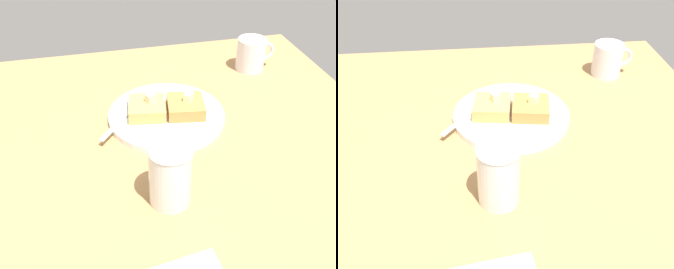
{
  "view_description": "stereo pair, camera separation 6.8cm",
  "coord_description": "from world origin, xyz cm",
  "views": [
    {
      "loc": [
        -13.13,
        -53.28,
        49.04
      ],
      "look_at": [
        -1.0,
        -1.09,
        7.17
      ],
      "focal_mm": 40.0,
      "sensor_mm": 36.0,
      "label": 1
    },
    {
      "loc": [
        -6.43,
        -54.39,
        49.04
      ],
      "look_at": [
        -1.0,
        -1.09,
        7.17
      ],
      "focal_mm": 40.0,
      "sensor_mm": 36.0,
      "label": 2
    }
  ],
  "objects": [
    {
      "name": "butter_pat_secondary",
      "position": [
        5.8,
        9.66,
        7.63
      ],
      "size": [
        2.35,
        2.36,
        1.76
      ],
      "primitive_type": "cube",
      "rotation": [
        0.0,
        0.0,
        0.85
      ],
      "color": "#F0F1C2",
      "rests_on": "toast_slice_middle"
    },
    {
      "name": "toast_slice_left",
      "position": [
        -2.71,
        10.8,
        5.4
      ],
      "size": [
        8.68,
        8.96,
        2.71
      ],
      "primitive_type": "cube",
      "rotation": [
        0.0,
        0.0,
        -0.15
      ],
      "color": "tan",
      "rests_on": "plate"
    },
    {
      "name": "fork",
      "position": [
        -7.43,
        10.64,
        4.22
      ],
      "size": [
        11.06,
        13.43,
        0.36
      ],
      "color": "silver",
      "rests_on": "plate"
    },
    {
      "name": "table_surface",
      "position": [
        0.0,
        0.0,
        1.34
      ],
      "size": [
        90.9,
        90.9,
        2.67
      ],
      "primitive_type": "cube",
      "color": "#AA7D4C",
      "rests_on": "ground"
    },
    {
      "name": "butter_pat_primary",
      "position": [
        -1.94,
        11.04,
        7.63
      ],
      "size": [
        2.24,
        2.15,
        1.76
      ],
      "primitive_type": "cube",
      "rotation": [
        0.0,
        0.0,
        0.41
      ],
      "color": "beige",
      "rests_on": "toast_slice_left"
    },
    {
      "name": "coffee_mug",
      "position": [
        27.29,
        26.99,
        6.74
      ],
      "size": [
        9.88,
        7.18,
        8.09
      ],
      "color": "silver",
      "rests_on": "table_surface"
    },
    {
      "name": "toast_slice_middle",
      "position": [
        5.27,
        9.56,
        5.4
      ],
      "size": [
        8.68,
        8.96,
        2.71
      ],
      "primitive_type": "cube",
      "rotation": [
        0.0,
        0.0,
        -0.15
      ],
      "color": "#BD813F",
      "rests_on": "plate"
    },
    {
      "name": "syrup_jar",
      "position": [
        -3.28,
        -12.35,
        7.69
      ],
      "size": [
        7.05,
        7.05,
        11.05
      ],
      "color": "#3B1A05",
      "rests_on": "table_surface"
    },
    {
      "name": "plate",
      "position": [
        1.28,
        10.18,
        3.46
      ],
      "size": [
        24.54,
        24.54,
        1.37
      ],
      "color": "white",
      "rests_on": "table_surface"
    }
  ]
}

